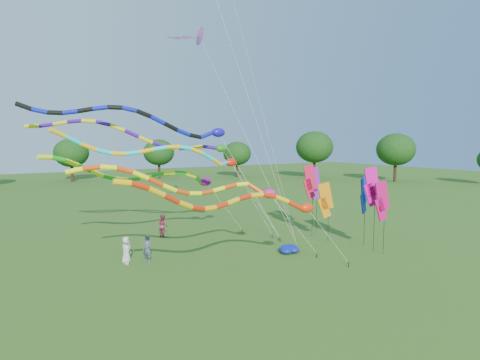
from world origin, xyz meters
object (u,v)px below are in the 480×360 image
blue_nylon_heap (289,250)px  person_a (126,250)px  tube_kite_orange (205,186)px  person_c (163,225)px  tube_kite_red (246,202)px  person_b (147,249)px

blue_nylon_heap → person_a: size_ratio=1.03×
tube_kite_orange → person_a: size_ratio=8.49×
person_a → person_c: (4.04, 4.97, 0.06)m
tube_kite_red → person_c: bearing=88.5°
blue_nylon_heap → tube_kite_red: bearing=-145.4°
person_b → person_c: person_c is taller
tube_kite_orange → blue_nylon_heap: bearing=14.5°
person_c → tube_kite_orange: bearing=160.3°
tube_kite_orange → blue_nylon_heap: tube_kite_orange is taller
tube_kite_orange → person_b: (-1.96, 3.45, -3.83)m
person_a → tube_kite_red: bearing=-112.2°
tube_kite_red → person_b: size_ratio=7.90×
tube_kite_red → person_c: size_ratio=7.43×
person_a → tube_kite_orange: bearing=-101.8°
tube_kite_orange → person_a: tube_kite_orange is taller
tube_kite_red → tube_kite_orange: bearing=101.5°
tube_kite_red → person_c: 12.38m
blue_nylon_heap → person_b: 8.53m
tube_kite_orange → person_b: 5.52m
blue_nylon_heap → person_a: person_a is taller
tube_kite_orange → person_a: 6.26m
blue_nylon_heap → person_a: 9.69m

